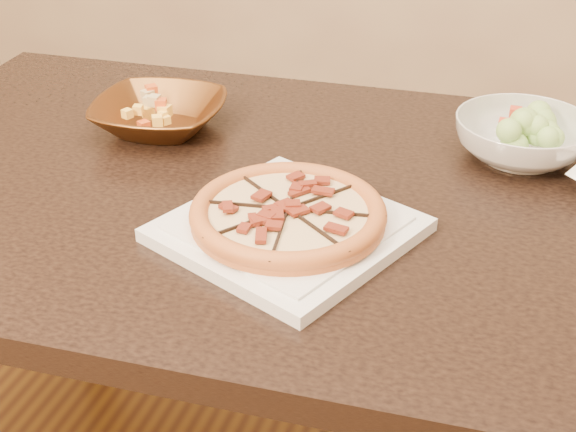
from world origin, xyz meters
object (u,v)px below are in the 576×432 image
Objects in this scene: pizza at (288,213)px; salad_bowl at (522,139)px; dining_table at (262,247)px; plate at (288,229)px; bronze_bowl at (160,115)px.

pizza is 1.23× the size of salad_bowl.
dining_table is 0.20m from plate.
plate is at bearing -129.37° from salad_bowl.
plate is at bearing -39.33° from bronze_bowl.
bronze_bowl is at bearing -172.16° from salad_bowl.
dining_table is 3.64× the size of plate.
dining_table is at bearing 123.24° from plate.
bronze_bowl is at bearing 140.67° from pizza.
dining_table is 5.21× the size of pizza.
plate is 0.39m from bronze_bowl.
dining_table is at bearing 123.24° from pizza.
plate is 1.76× the size of salad_bowl.
salad_bowl is (0.27, 0.33, -0.00)m from pizza.
salad_bowl is at bearing 7.84° from bronze_bowl.
bronze_bowl reaches higher than dining_table.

